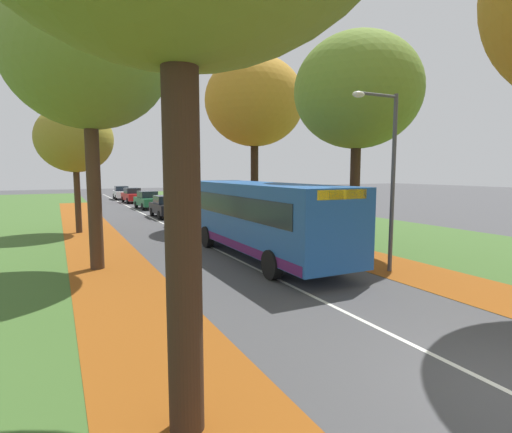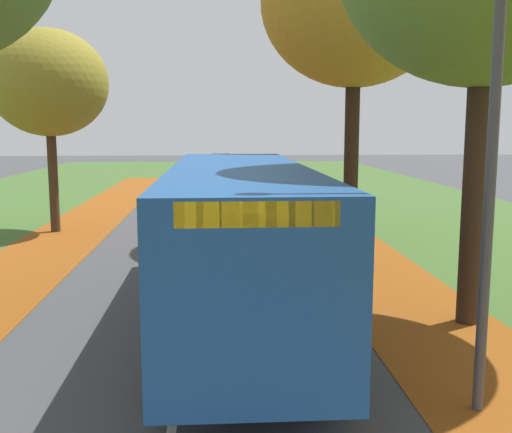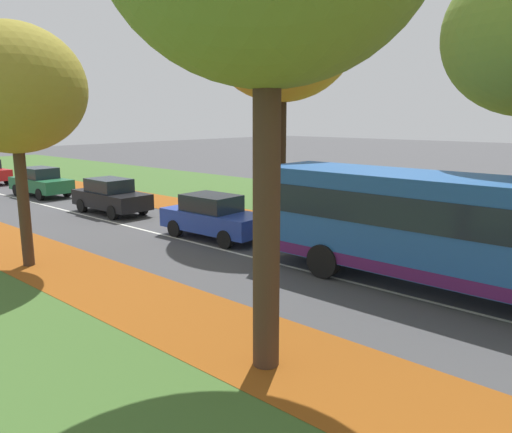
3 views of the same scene
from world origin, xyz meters
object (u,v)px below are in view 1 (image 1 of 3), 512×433
car_blue_lead (193,216)px  car_white_trailing (122,193)px  streetlamp_right (386,163)px  car_black_following (166,206)px  tree_left_near (88,56)px  tree_right_near (357,92)px  tree_right_mid (254,102)px  tree_left_mid (75,139)px  car_red_fourth_in_line (132,195)px  car_green_third_in_line (148,200)px  bus (259,215)px

car_blue_lead → car_white_trailing: 28.41m
car_white_trailing → streetlamp_right: bearing=-86.2°
car_blue_lead → car_black_following: 7.06m
tree_left_near → car_black_following: 17.27m
tree_right_near → tree_right_mid: 9.46m
tree_right_mid → car_blue_lead: tree_right_mid is taller
tree_right_near → car_white_trailing: size_ratio=2.17×
tree_right_near → tree_right_mid: bearing=91.2°
tree_left_mid → car_white_trailing: size_ratio=1.66×
car_black_following → car_red_fourth_in_line: (0.13, 15.40, 0.00)m
tree_right_near → car_blue_lead: 11.76m
tree_left_near → car_green_third_in_line: 24.00m
tree_right_mid → streetlamp_right: size_ratio=1.77×
car_green_third_in_line → tree_left_near: bearing=-105.8°
tree_left_mid → car_white_trailing: tree_left_mid is taller
car_green_third_in_line → car_black_following: bearing=-91.3°
tree_right_near → bus: tree_right_near is taller
tree_left_near → tree_right_mid: size_ratio=0.92×
bus → car_black_following: size_ratio=2.48×
tree_left_mid → car_green_third_in_line: tree_left_mid is taller
tree_right_near → car_blue_lead: size_ratio=2.17×
tree_left_near → streetlamp_right: tree_left_near is taller
streetlamp_right → car_blue_lead: (-2.72, 12.63, -2.92)m
streetlamp_right → bus: streetlamp_right is taller
tree_right_near → car_black_following: tree_right_near is taller
tree_right_mid → car_green_third_in_line: (-3.91, 14.22, -6.96)m
bus → car_white_trailing: bus is taller
tree_right_near → car_black_following: size_ratio=2.19×
bus → car_green_third_in_line: size_ratio=2.43×
tree_left_near → streetlamp_right: size_ratio=1.63×
car_blue_lead → bus: bearing=-89.6°
tree_right_near → bus: size_ratio=0.89×
tree_right_near → car_red_fourth_in_line: bearing=97.5°
streetlamp_right → car_black_following: (-2.59, 19.70, -2.92)m
tree_left_mid → car_black_following: bearing=40.7°
tree_right_mid → car_black_following: (-4.09, 6.77, -6.96)m
bus → car_green_third_in_line: 23.05m
car_white_trailing → bus: bearing=-89.9°
car_red_fourth_in_line → tree_left_near: bearing=-101.7°
car_blue_lead → car_red_fourth_in_line: (0.27, 22.46, 0.00)m
car_green_third_in_line → streetlamp_right: bearing=-84.9°
tree_left_near → bus: (6.06, -0.81, -5.60)m
streetlamp_right → car_green_third_in_line: streetlamp_right is taller
tree_left_near → streetlamp_right: (8.72, -4.91, -3.57)m
bus → car_green_third_in_line: (0.25, 23.03, -0.89)m
car_green_third_in_line → car_white_trailing: (-0.34, 13.91, 0.00)m
streetlamp_right → car_blue_lead: bearing=102.2°
car_white_trailing → tree_right_mid: bearing=-81.4°
tree_right_mid → car_red_fourth_in_line: size_ratio=2.48×
tree_right_near → tree_left_near: bearing=172.4°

